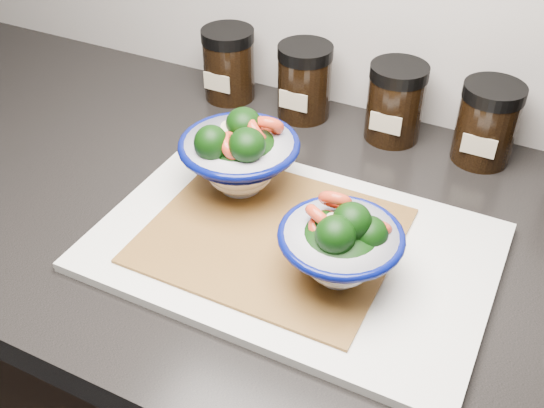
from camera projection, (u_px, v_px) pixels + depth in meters
The scene contains 9 objects.
countertop at pixel (357, 254), 0.77m from camera, with size 3.50×0.60×0.04m, color black.
cutting_board at pixel (293, 247), 0.74m from camera, with size 0.45×0.30×0.01m, color silver.
bamboo_mat at pixel (272, 235), 0.74m from camera, with size 0.28×0.24×0.00m, color #A56E31.
bowl_left at pixel (239, 156), 0.78m from camera, with size 0.15×0.15×0.10m.
bowl_right at pixel (341, 245), 0.66m from camera, with size 0.13×0.13×0.10m.
spice_jar_a at pixel (229, 64), 0.99m from camera, with size 0.08×0.08×0.11m.
spice_jar_b at pixel (304, 81), 0.95m from camera, with size 0.08×0.08×0.11m.
spice_jar_c at pixel (395, 102), 0.90m from camera, with size 0.08×0.08×0.11m.
spice_jar_d at pixel (487, 123), 0.85m from camera, with size 0.08×0.08×0.11m.
Camera 1 is at (0.16, 0.90, 1.40)m, focal length 42.00 mm.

